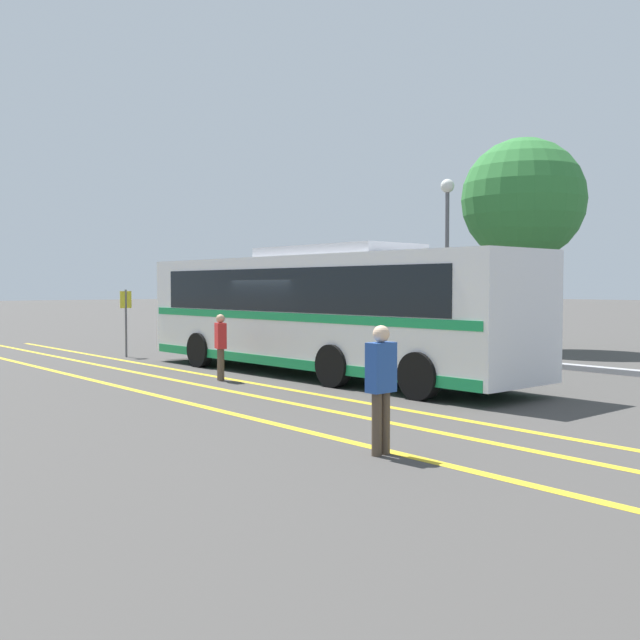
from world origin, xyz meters
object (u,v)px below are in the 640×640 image
object	(u,v)px
transit_bus	(320,308)
pedestrian_0	(221,343)
tree_0	(523,200)
street_lamp	(447,230)
parked_car_0	(235,324)
pedestrian_1	(381,381)
bus_stop_sign	(126,314)
parked_car_1	(326,329)

from	to	relation	value
transit_bus	pedestrian_0	bearing A→B (deg)	160.29
pedestrian_0	tree_0	xyz separation A→B (m)	(-0.54, 13.25, 4.53)
tree_0	street_lamp	bearing A→B (deg)	-109.92
parked_car_0	pedestrian_0	xyz separation A→B (m)	(11.08, -7.67, 0.19)
parked_car_0	pedestrian_1	world-z (taller)	pedestrian_1
pedestrian_1	bus_stop_sign	size ratio (longest dim) A/B	0.81
parked_car_1	pedestrian_0	distance (m)	9.32
transit_bus	parked_car_0	size ratio (longest dim) A/B	2.99
transit_bus	street_lamp	distance (m)	8.55
transit_bus	parked_car_1	xyz separation A→B (m)	(-5.99, 5.23, -0.99)
pedestrian_1	bus_stop_sign	xyz separation A→B (m)	(-15.72, 3.60, 0.38)
pedestrian_1	street_lamp	world-z (taller)	street_lamp
tree_0	transit_bus	bearing A→B (deg)	-82.75
parked_car_0	bus_stop_sign	bearing A→B (deg)	-154.17
parked_car_1	pedestrian_1	distance (m)	17.12
parked_car_1	pedestrian_1	xyz separation A→B (m)	(13.57, -10.43, 0.26)
parked_car_1	street_lamp	distance (m)	5.63
bus_stop_sign	transit_bus	bearing A→B (deg)	-80.50
parked_car_0	street_lamp	size ratio (longest dim) A/B	0.71
transit_bus	bus_stop_sign	size ratio (longest dim) A/B	5.76
pedestrian_0	street_lamp	bearing A→B (deg)	-61.42
pedestrian_1	tree_0	size ratio (longest dim) A/B	0.23
transit_bus	parked_car_0	distance (m)	13.01
bus_stop_sign	tree_0	xyz separation A→B (m)	(6.77, 12.32, 4.05)
parked_car_0	pedestrian_1	bearing A→B (deg)	-121.32
street_lamp	parked_car_0	bearing A→B (deg)	-164.42
parked_car_1	pedestrian_0	size ratio (longest dim) A/B	2.73
pedestrian_0	pedestrian_1	distance (m)	8.83
transit_bus	parked_car_0	world-z (taller)	transit_bus
street_lamp	tree_0	bearing A→B (deg)	70.08
parked_car_1	tree_0	world-z (taller)	tree_0
street_lamp	bus_stop_sign	bearing A→B (deg)	-121.30
parked_car_0	street_lamp	bearing A→B (deg)	-77.79
pedestrian_0	parked_car_0	bearing A→B (deg)	-14.94
parked_car_0	tree_0	bearing A→B (deg)	-65.49
transit_bus	parked_car_1	bearing A→B (deg)	47.18
tree_0	bus_stop_sign	bearing A→B (deg)	-118.79
parked_car_1	street_lamp	xyz separation A→B (m)	(3.56, 2.55, 3.55)
transit_bus	street_lamp	size ratio (longest dim) A/B	2.11
pedestrian_0	street_lamp	xyz separation A→B (m)	(-1.60, 10.31, 3.39)
parked_car_0	pedestrian_1	xyz separation A→B (m)	(19.50, -10.34, 0.29)
parked_car_0	pedestrian_0	size ratio (longest dim) A/B	2.61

